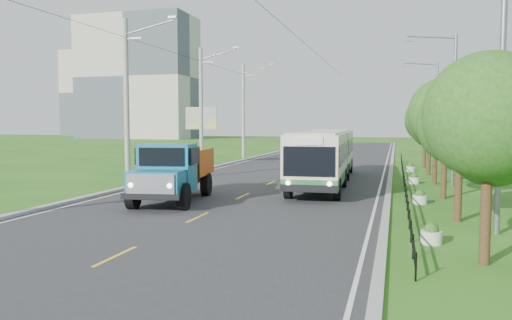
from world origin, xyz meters
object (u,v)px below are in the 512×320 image
at_px(planter_near, 420,198).
at_px(tree_fourth, 437,126).
at_px(streetlight_far, 434,110).
at_px(planter_front, 431,235).
at_px(tree_front, 490,124).
at_px(planter_mid, 414,179).
at_px(pole_far, 244,111).
at_px(bus, 326,153).
at_px(streetlight_mid, 451,104).
at_px(billboard_left, 201,122).
at_px(billboard_right, 468,100).
at_px(pole_mid, 202,107).
at_px(tree_second, 461,129).
at_px(tree_fifth, 430,122).
at_px(tree_third, 446,118).
at_px(dump_truck, 173,169).
at_px(pole_near, 127,101).
at_px(tree_back, 426,124).
at_px(planter_far, 410,168).
at_px(streetlight_near, 496,88).

bearing_deg(planter_near, tree_fourth, 81.23).
xyz_separation_m(streetlight_far, planter_front, (-2.04, -30.00, -4.62)).
height_order(tree_front, planter_mid, tree_front).
distance_m(pole_far, bus, 23.65).
distance_m(streetlight_mid, billboard_left, 22.51).
xyz_separation_m(tree_front, billboard_left, (-19.36, 27.86, 0.15)).
bearing_deg(billboard_right, tree_front, -95.85).
relative_size(pole_mid, tree_second, 1.89).
relative_size(tree_front, tree_fifth, 0.97).
relative_size(tree_third, planter_mid, 8.96).
xyz_separation_m(planter_near, dump_truck, (-11.29, -2.47, 1.30)).
bearing_deg(tree_front, tree_fifth, 90.00).
height_order(tree_second, tree_third, tree_third).
bearing_deg(planter_mid, pole_near, -163.48).
relative_size(tree_third, tree_back, 1.09).
bearing_deg(pole_near, tree_third, -2.71).
distance_m(tree_second, tree_third, 6.02).
relative_size(pole_near, tree_back, 1.82).
distance_m(pole_near, planter_front, 20.70).
height_order(tree_front, bus, tree_front).
height_order(pole_near, tree_front, pole_near).
xyz_separation_m(tree_second, bus, (-6.55, 10.48, -1.61)).
height_order(planter_mid, planter_far, same).
relative_size(planter_mid, dump_truck, 0.10).
xyz_separation_m(pole_near, billboard_right, (20.56, 11.00, 0.25)).
xyz_separation_m(tree_back, streetlight_mid, (0.79, -12.14, 1.25)).
distance_m(pole_mid, planter_far, 17.56).
relative_size(tree_back, planter_far, 8.21).
bearing_deg(pole_near, bus, 17.39).
xyz_separation_m(tree_front, dump_truck, (-12.54, 7.39, -2.14)).
distance_m(pole_near, tree_third, 18.17).
bearing_deg(billboard_left, tree_fourth, -26.99).
distance_m(pole_mid, bus, 14.63).
xyz_separation_m(streetlight_near, billboard_right, (1.66, 20.00, 0.44)).
height_order(pole_far, planter_near, pole_far).
relative_size(tree_fourth, planter_mid, 8.06).
bearing_deg(billboard_left, pole_mid, -67.58).
xyz_separation_m(pole_far, planter_front, (16.86, -35.00, -4.81)).
height_order(planter_front, planter_far, same).
distance_m(tree_second, tree_back, 24.00).
xyz_separation_m(tree_back, billboard_right, (2.44, -6.14, 1.69)).
relative_size(pole_near, tree_third, 1.67).
relative_size(tree_fourth, planter_far, 8.06).
bearing_deg(planter_front, streetlight_far, 86.11).
height_order(tree_back, streetlight_far, streetlight_far).
bearing_deg(planter_mid, tree_third, -77.90).
distance_m(planter_far, dump_truck, 21.68).
height_order(planter_near, bus, bus).
bearing_deg(dump_truck, planter_mid, 34.29).
bearing_deg(streetlight_far, billboard_left, -168.77).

